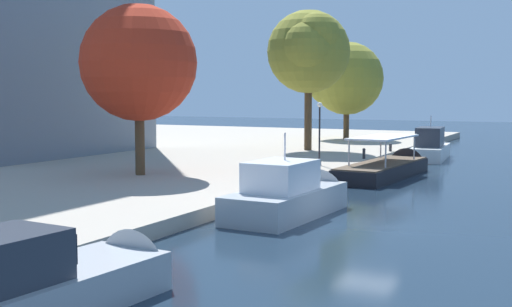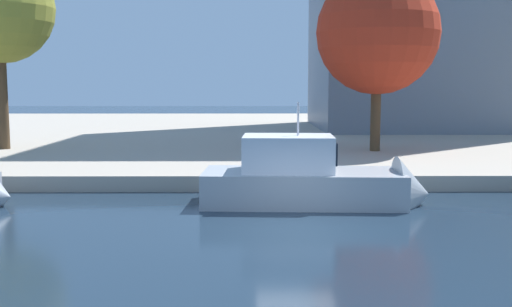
% 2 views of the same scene
% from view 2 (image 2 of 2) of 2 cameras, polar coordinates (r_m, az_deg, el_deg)
% --- Properties ---
extents(ground_plane, '(220.00, 220.00, 0.00)m').
position_cam_2_polar(ground_plane, '(18.33, 3.97, -7.38)').
color(ground_plane, '#192838').
extents(dock_promenade, '(120.00, 55.00, 0.68)m').
position_cam_2_polar(dock_promenade, '(51.83, 1.12, 2.10)').
color(dock_promenade, '#A39989').
rests_on(dock_promenade, ground_plane).
extents(motor_yacht_2, '(8.53, 3.30, 4.82)m').
position_cam_2_polar(motor_yacht_2, '(22.10, 6.07, -3.05)').
color(motor_yacht_2, '#9EA3A8').
rests_on(motor_yacht_2, ground_plane).
extents(tree_2, '(6.97, 7.14, 10.21)m').
position_cam_2_polar(tree_2, '(34.84, 12.11, 11.49)').
color(tree_2, '#4C3823').
rests_on(tree_2, dock_promenade).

